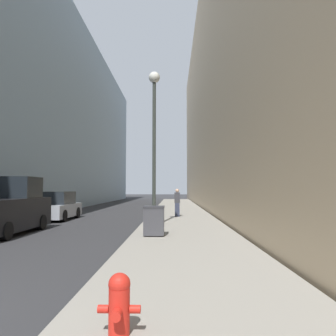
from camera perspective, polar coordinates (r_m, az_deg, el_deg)
name	(u,v)px	position (r m, az deg, el deg)	size (l,w,h in m)	color
sidewalk_right	(180,216)	(20.75, 2.12, -8.28)	(3.80, 60.00, 0.16)	gray
building_left_glass	(11,109)	(32.95, -25.68, 9.24)	(12.00, 60.00, 17.79)	#849EB2
building_right_stone	(268,95)	(31.01, 17.05, 12.02)	(12.00, 60.00, 20.08)	tan
fire_hydrant	(119,302)	(3.95, -8.50, -22.15)	(0.47, 0.36, 0.67)	red
trash_bin	(154,220)	(11.39, -2.45, -9.09)	(0.71, 0.69, 1.01)	#3D3D42
lamppost	(154,126)	(14.49, -2.43, 7.36)	(0.49, 0.49, 6.79)	#2D332D
pickup_truck	(3,210)	(14.49, -26.79, -6.48)	(2.20, 4.84, 2.26)	black
parked_sedan_near	(56,207)	(19.85, -18.85, -6.43)	(1.88, 4.05, 1.60)	#A3A8B2
pedestrian_on_sidewalk	(177,203)	(19.09, 1.61, -6.04)	(0.32, 0.21, 1.60)	#2D3347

